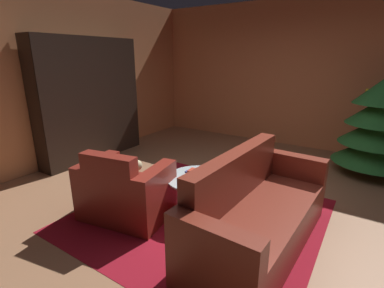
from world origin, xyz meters
The scene contains 11 objects.
ground_plane centered at (0.00, 0.00, 0.00)m, with size 7.17×7.17×0.00m, color #9E6D4C.
wall_back centered at (0.00, 3.01, 1.40)m, with size 6.09×0.06×2.79m, color #D5824F.
wall_left centered at (-3.02, 0.00, 1.40)m, with size 0.06×6.08×2.79m, color #D5824F.
area_rug centered at (-0.15, -0.37, 0.00)m, with size 2.54×2.46×0.01m, color maroon.
bookshelf_unit centered at (-2.76, 0.40, 1.03)m, with size 0.35×1.93×2.06m.
armchair_red centered at (-0.85, -0.84, 0.30)m, with size 1.04×0.82×0.82m.
couch_red centered at (0.57, -0.52, 0.31)m, with size 0.82×1.92×0.90m.
coffee_table centered at (-0.21, -0.29, 0.39)m, with size 0.75×0.75×0.43m.
book_stack_on_table centered at (-0.23, -0.34, 0.48)m, with size 0.22×0.18×0.11m.
bottle_on_table centered at (-0.02, -0.35, 0.53)m, with size 0.07×0.07×0.26m.
decorated_tree centered at (1.44, 2.13, 0.75)m, with size 1.16×1.16×1.49m.
Camera 1 is at (1.34, -2.83, 1.75)m, focal length 26.55 mm.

